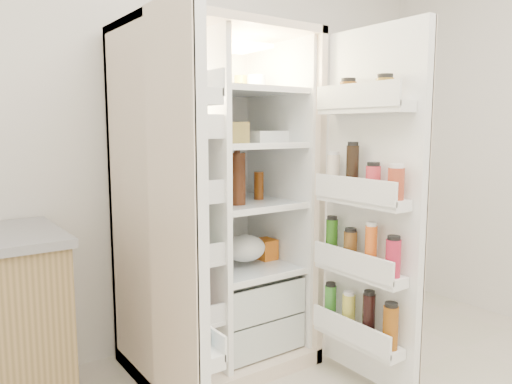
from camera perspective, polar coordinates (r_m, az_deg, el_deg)
wall_back at (r=2.89m, az=-9.76°, el=8.67°), size 4.00×0.02×2.70m
refrigerator at (r=2.67m, az=-4.92°, el=-4.21°), size 0.92×0.70×1.80m
freezer_door at (r=1.88m, az=-9.16°, el=-4.73°), size 0.15×0.40×1.72m
fridge_door at (r=2.41m, az=13.29°, el=-2.55°), size 0.17×0.58×1.72m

